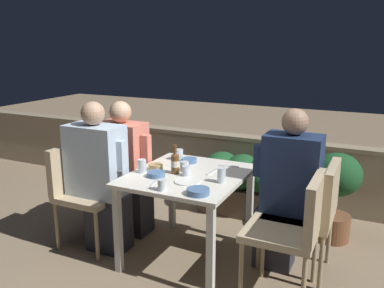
{
  "coord_description": "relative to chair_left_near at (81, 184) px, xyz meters",
  "views": [
    {
      "loc": [
        1.31,
        -2.67,
        1.69
      ],
      "look_at": [
        0.0,
        0.07,
        0.93
      ],
      "focal_mm": 38.0,
      "sensor_mm": 36.0,
      "label": 1
    }
  ],
  "objects": [
    {
      "name": "ground_plane",
      "position": [
        0.92,
        0.17,
        -0.53
      ],
      "size": [
        16.0,
        16.0,
        0.0
      ],
      "primitive_type": "plane",
      "color": "#847056"
    },
    {
      "name": "parapet_wall",
      "position": [
        0.92,
        1.58,
        -0.17
      ],
      "size": [
        9.0,
        0.18,
        0.71
      ],
      "color": "gray",
      "rests_on": "ground_plane"
    },
    {
      "name": "dining_table",
      "position": [
        0.92,
        0.17,
        0.08
      ],
      "size": [
        0.85,
        0.94,
        0.71
      ],
      "color": "silver",
      "rests_on": "ground_plane"
    },
    {
      "name": "planter_hedge",
      "position": [
        1.02,
        1.18,
        -0.19
      ],
      "size": [
        0.81,
        0.47,
        0.61
      ],
      "color": "brown",
      "rests_on": "ground_plane"
    },
    {
      "name": "chair_left_near",
      "position": [
        0.0,
        0.0,
        0.0
      ],
      "size": [
        0.48,
        0.47,
        0.86
      ],
      "color": "tan",
      "rests_on": "ground_plane"
    },
    {
      "name": "person_blue_shirt",
      "position": [
        0.2,
        -0.0,
        0.09
      ],
      "size": [
        0.52,
        0.26,
        1.24
      ],
      "color": "#282833",
      "rests_on": "ground_plane"
    },
    {
      "name": "chair_left_far",
      "position": [
        0.01,
        0.36,
        0.0
      ],
      "size": [
        0.48,
        0.47,
        0.86
      ],
      "color": "tan",
      "rests_on": "ground_plane"
    },
    {
      "name": "person_coral_top",
      "position": [
        0.21,
        0.36,
        0.07
      ],
      "size": [
        0.49,
        0.26,
        1.2
      ],
      "color": "#282833",
      "rests_on": "ground_plane"
    },
    {
      "name": "chair_right_near",
      "position": [
        1.79,
        0.02,
        0.0
      ],
      "size": [
        0.48,
        0.47,
        0.86
      ],
      "color": "tan",
      "rests_on": "ground_plane"
    },
    {
      "name": "chair_right_far",
      "position": [
        1.84,
        0.34,
        0.0
      ],
      "size": [
        0.48,
        0.47,
        0.86
      ],
      "color": "tan",
      "rests_on": "ground_plane"
    },
    {
      "name": "person_navy_jumper",
      "position": [
        1.64,
        0.34,
        0.09
      ],
      "size": [
        0.49,
        0.26,
        1.24
      ],
      "color": "#282833",
      "rests_on": "ground_plane"
    },
    {
      "name": "beer_bottle",
      "position": [
        0.83,
        0.13,
        0.26
      ],
      "size": [
        0.06,
        0.06,
        0.23
      ],
      "color": "brown",
      "rests_on": "dining_table"
    },
    {
      "name": "plate_0",
      "position": [
        1.0,
        -0.01,
        0.18
      ],
      "size": [
        0.19,
        0.19,
        0.01
      ],
      "color": "white",
      "rests_on": "dining_table"
    },
    {
      "name": "bowl_0",
      "position": [
        0.73,
        0.0,
        0.2
      ],
      "size": [
        0.14,
        0.14,
        0.04
      ],
      "color": "#4C709E",
      "rests_on": "dining_table"
    },
    {
      "name": "bowl_1",
      "position": [
        0.8,
        0.44,
        0.2
      ],
      "size": [
        0.13,
        0.13,
        0.04
      ],
      "color": "#4C709E",
      "rests_on": "dining_table"
    },
    {
      "name": "bowl_2",
      "position": [
        1.17,
        -0.2,
        0.2
      ],
      "size": [
        0.16,
        0.16,
        0.04
      ],
      "color": "#4C709E",
      "rests_on": "dining_table"
    },
    {
      "name": "bowl_3",
      "position": [
        0.65,
        0.14,
        0.2
      ],
      "size": [
        0.11,
        0.11,
        0.05
      ],
      "color": "tan",
      "rests_on": "dining_table"
    },
    {
      "name": "glass_cup_0",
      "position": [
        0.93,
        0.12,
        0.21
      ],
      "size": [
        0.06,
        0.06,
        0.08
      ],
      "color": "silver",
      "rests_on": "dining_table"
    },
    {
      "name": "glass_cup_1",
      "position": [
        0.68,
        0.47,
        0.22
      ],
      "size": [
        0.08,
        0.08,
        0.09
      ],
      "color": "silver",
      "rests_on": "dining_table"
    },
    {
      "name": "glass_cup_2",
      "position": [
        0.86,
        0.22,
        0.21
      ],
      "size": [
        0.07,
        0.07,
        0.08
      ],
      "color": "silver",
      "rests_on": "dining_table"
    },
    {
      "name": "glass_cup_3",
      "position": [
        0.59,
        0.04,
        0.23
      ],
      "size": [
        0.06,
        0.06,
        0.11
      ],
      "color": "silver",
      "rests_on": "dining_table"
    },
    {
      "name": "glass_cup_4",
      "position": [
        1.23,
        0.09,
        0.23
      ],
      "size": [
        0.06,
        0.06,
        0.11
      ],
      "color": "silver",
      "rests_on": "dining_table"
    },
    {
      "name": "glass_cup_5",
      "position": [
        0.92,
        -0.24,
        0.21
      ],
      "size": [
        0.06,
        0.06,
        0.08
      ],
      "color": "silver",
      "rests_on": "dining_table"
    },
    {
      "name": "fork_0",
      "position": [
        1.07,
        0.27,
        0.18
      ],
      "size": [
        0.03,
        0.17,
        0.01
      ],
      "color": "silver",
      "rests_on": "dining_table"
    },
    {
      "name": "fork_1",
      "position": [
        1.14,
        0.47,
        0.18
      ],
      "size": [
        0.17,
        0.05,
        0.01
      ],
      "color": "silver",
      "rests_on": "dining_table"
    },
    {
      "name": "fork_2",
      "position": [
        0.8,
        -0.17,
        0.18
      ],
      "size": [
        0.05,
        0.17,
        0.01
      ],
      "color": "silver",
      "rests_on": "dining_table"
    },
    {
      "name": "potted_plant",
      "position": [
        1.93,
        0.98,
        -0.05
      ],
      "size": [
        0.41,
        0.41,
        0.78
      ],
      "color": "brown",
      "rests_on": "ground_plane"
    }
  ]
}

